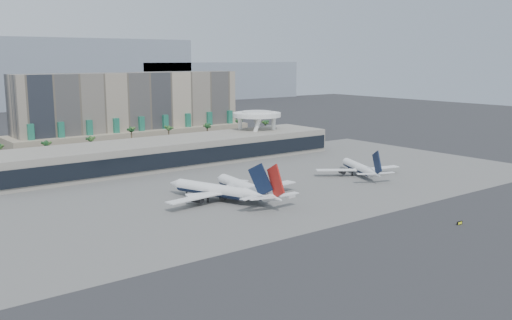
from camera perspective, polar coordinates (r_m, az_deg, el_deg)
ground at (r=189.67m, az=8.33°, el=-5.27°), size 900.00×900.00×0.00m
apron_pad at (r=230.12m, az=-1.53°, el=-2.41°), size 260.00×130.00×0.06m
mountain_ridge at (r=618.19m, az=-22.70°, el=7.52°), size 680.00×60.00×70.00m
hotel at (r=334.64m, az=-12.26°, el=4.23°), size 140.00×30.00×42.00m
terminal at (r=274.41m, az=-8.28°, el=0.92°), size 170.00×32.50×14.50m
saucer_structure at (r=308.01m, az=0.08°, el=4.27°), size 26.00×26.00×21.89m
palm_row at (r=307.81m, az=-10.37°, el=2.61°), size 157.80×2.80×13.10m
airliner_left at (r=202.93m, az=-4.04°, el=-3.01°), size 42.15×43.58×15.65m
airliner_centre at (r=205.24m, az=-1.00°, el=-2.81°), size 44.85×46.37×16.02m
airliner_right at (r=249.62m, az=10.32°, el=-0.78°), size 36.02×37.10×13.66m
service_vehicle_a at (r=203.13m, az=-6.27°, el=-3.83°), size 5.55×4.16×2.44m
service_vehicle_b at (r=208.17m, az=3.48°, el=-3.55°), size 3.36×2.13×1.65m
taxiway_sign at (r=185.56m, az=19.69°, el=-5.95°), size 2.36×0.51×1.07m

